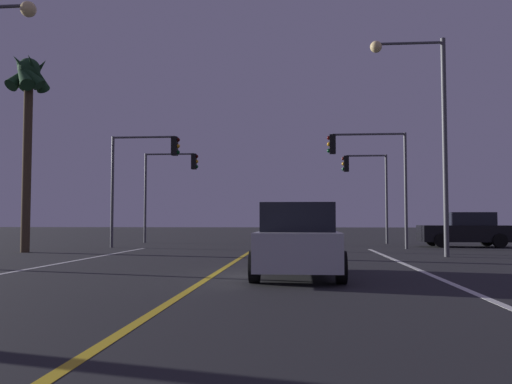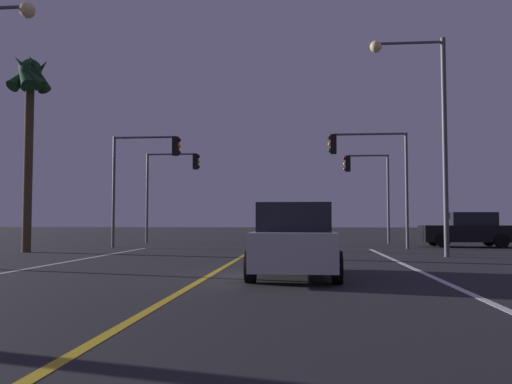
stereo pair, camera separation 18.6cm
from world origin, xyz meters
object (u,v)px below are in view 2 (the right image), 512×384
at_px(car_crossing_side, 467,230).
at_px(traffic_light_near_right, 368,162).
at_px(traffic_light_near_left, 146,164).
at_px(traffic_light_far_left, 173,176).
at_px(palm_tree_left_mid, 29,91).
at_px(traffic_light_far_right, 366,178).
at_px(street_lamp_right_far, 426,116).
at_px(car_lead_same_lane, 295,241).

bearing_deg(car_crossing_side, traffic_light_near_right, 22.51).
height_order(traffic_light_near_right, traffic_light_near_left, traffic_light_near_right).
height_order(traffic_light_far_left, palm_tree_left_mid, palm_tree_left_mid).
xyz_separation_m(traffic_light_far_right, street_lamp_right_far, (0.95, -10.80, 1.38)).
distance_m(traffic_light_far_left, palm_tree_left_mid, 10.59).
xyz_separation_m(traffic_light_near_right, traffic_light_far_left, (-10.62, 5.50, -0.12)).
distance_m(car_crossing_side, palm_tree_left_mid, 21.13).
bearing_deg(traffic_light_near_right, traffic_light_far_left, -27.38).
relative_size(traffic_light_far_right, street_lamp_right_far, 0.63).
distance_m(car_lead_same_lane, traffic_light_far_left, 19.73).
bearing_deg(traffic_light_far_left, palm_tree_left_mid, -111.39).
xyz_separation_m(car_crossing_side, traffic_light_near_left, (-15.58, -2.08, 3.18)).
distance_m(traffic_light_near_left, traffic_light_far_left, 5.50).
relative_size(traffic_light_near_right, traffic_light_far_right, 1.07).
bearing_deg(traffic_light_near_right, street_lamp_right_far, 105.65).
bearing_deg(traffic_light_near_left, traffic_light_near_right, -0.00).
height_order(car_lead_same_lane, traffic_light_far_right, traffic_light_far_right).
relative_size(car_lead_same_lane, street_lamp_right_far, 0.54).
bearing_deg(traffic_light_far_left, traffic_light_far_right, 0.00).
bearing_deg(traffic_light_near_right, palm_tree_left_mid, 15.63).
bearing_deg(car_crossing_side, traffic_light_far_left, -12.32).
distance_m(traffic_light_near_right, street_lamp_right_far, 5.61).
xyz_separation_m(traffic_light_far_right, palm_tree_left_mid, (-14.88, -9.51, 2.95)).
xyz_separation_m(traffic_light_near_left, street_lamp_right_far, (12.04, -5.30, 1.10)).
height_order(traffic_light_far_right, street_lamp_right_far, street_lamp_right_far).
distance_m(traffic_light_near_left, street_lamp_right_far, 13.20).
relative_size(car_crossing_side, traffic_light_far_left, 0.82).
bearing_deg(traffic_light_far_left, street_lamp_right_far, -41.75).
height_order(traffic_light_far_right, traffic_light_far_left, traffic_light_far_left).
bearing_deg(traffic_light_near_left, car_crossing_side, 7.62).
bearing_deg(traffic_light_far_left, traffic_light_near_right, -27.38).
height_order(car_lead_same_lane, traffic_light_near_left, traffic_light_near_left).
height_order(traffic_light_near_right, traffic_light_far_left, traffic_light_near_right).
xyz_separation_m(car_lead_same_lane, traffic_light_far_right, (3.71, 18.01, 2.90)).
bearing_deg(car_lead_same_lane, traffic_light_far_right, -11.64).
relative_size(car_crossing_side, palm_tree_left_mid, 0.51).
relative_size(traffic_light_near_right, traffic_light_near_left, 1.00).
bearing_deg(car_crossing_side, traffic_light_near_left, 7.62).
distance_m(traffic_light_near_right, traffic_light_far_left, 11.96).
bearing_deg(palm_tree_left_mid, traffic_light_near_right, 15.63).
relative_size(car_crossing_side, car_lead_same_lane, 1.00).
distance_m(car_lead_same_lane, traffic_light_far_right, 18.61).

